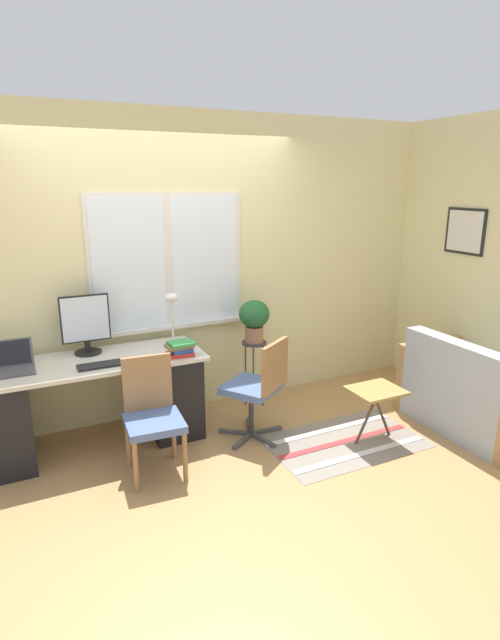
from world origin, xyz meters
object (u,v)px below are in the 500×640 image
object	(u,v)px
keyboard	(100,365)
mouse	(133,360)
monitor	(86,324)
plant_stand	(254,352)
folding_stool	(376,394)
book_stack	(181,348)
desk_chair_wooden	(152,414)
desk_lamp	(172,310)
potted_plant	(254,317)
laptop	(9,366)
office_chair_swivel	(258,386)
couch_loveseat	(472,397)

from	to	relation	value
keyboard	mouse	bearing A→B (deg)	-2.22
monitor	plant_stand	world-z (taller)	monitor
folding_stool	book_stack	bearing A→B (deg)	153.77
desk_chair_wooden	book_stack	bearing A→B (deg)	50.09
keyboard	folding_stool	distance (m)	2.22
desk_lamp	potted_plant	bearing A→B (deg)	0.40
laptop	mouse	world-z (taller)	laptop
office_chair_swivel	couch_loveseat	distance (m)	1.87
mouse	office_chair_swivel	world-z (taller)	office_chair_swivel
laptop	monitor	size ratio (longest dim) A/B	0.72
office_chair_swivel	desk_lamp	bearing A→B (deg)	-78.58
desk_chair_wooden	folding_stool	distance (m)	1.81
potted_plant	keyboard	bearing A→B (deg)	-170.24
office_chair_swivel	potted_plant	bearing A→B (deg)	-146.88
mouse	book_stack	bearing A→B (deg)	-4.03
desk_lamp	office_chair_swivel	size ratio (longest dim) A/B	0.53
desk_chair_wooden	potted_plant	size ratio (longest dim) A/B	2.19
office_chair_swivel	plant_stand	xyz separation A→B (m)	(0.23, 0.54, 0.10)
folding_stool	potted_plant	bearing A→B (deg)	122.66
mouse	office_chair_swivel	bearing A→B (deg)	-16.80
monitor	mouse	world-z (taller)	monitor
plant_stand	book_stack	bearing A→B (deg)	-160.55
monitor	couch_loveseat	distance (m)	3.33
desk_lamp	folding_stool	size ratio (longest dim) A/B	1.00
potted_plant	monitor	bearing A→B (deg)	175.78
keyboard	book_stack	world-z (taller)	book_stack
office_chair_swivel	monitor	bearing A→B (deg)	-61.90
desk_chair_wooden	plant_stand	xyz separation A→B (m)	(1.15, 0.64, 0.11)
laptop	desk_chair_wooden	size ratio (longest dim) A/B	0.41
mouse	book_stack	distance (m)	0.38
keyboard	book_stack	bearing A→B (deg)	-3.31
laptop	book_stack	xyz separation A→B (m)	(1.25, -0.21, 0.02)
mouse	couch_loveseat	size ratio (longest dim) A/B	0.06
laptop	plant_stand	distance (m)	2.07
book_stack	plant_stand	xyz separation A→B (m)	(0.80, 0.28, -0.24)
monitor	office_chair_swivel	xyz separation A→B (m)	(1.24, -0.65, -0.52)
keyboard	book_stack	size ratio (longest dim) A/B	1.46
laptop	potted_plant	world-z (taller)	potted_plant
keyboard	folding_stool	size ratio (longest dim) A/B	0.73
book_stack	plant_stand	size ratio (longest dim) A/B	0.34
office_chair_swivel	folding_stool	xyz separation A→B (m)	(0.86, -0.45, -0.06)
laptop	potted_plant	bearing A→B (deg)	1.93
keyboard	couch_loveseat	distance (m)	3.13
folding_stool	keyboard	bearing A→B (deg)	160.20
monitor	keyboard	world-z (taller)	monitor
office_chair_swivel	potted_plant	distance (m)	0.73
keyboard	desk_chair_wooden	world-z (taller)	desk_chair_wooden
couch_loveseat	folding_stool	size ratio (longest dim) A/B	2.61
monitor	couch_loveseat	size ratio (longest dim) A/B	0.41
keyboard	plant_stand	distance (m)	1.46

